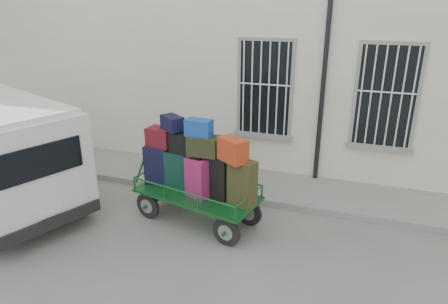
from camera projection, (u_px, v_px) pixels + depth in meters
ground at (245, 238)px, 7.54m from camera, size 80.00×80.00×0.00m
building at (300, 46)px, 11.35m from camera, size 24.00×5.15×6.00m
sidewalk at (270, 187)px, 9.46m from camera, size 24.00×1.70×0.15m
luggage_cart at (197, 171)px, 7.75m from camera, size 2.94×1.63×2.16m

